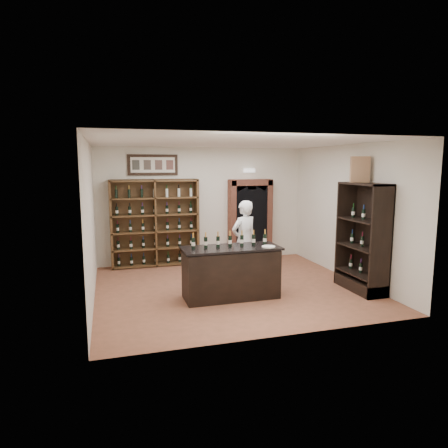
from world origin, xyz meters
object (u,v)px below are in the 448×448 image
(tasting_counter, at_px, (231,273))
(side_cabinet, at_px, (363,254))
(counter_bottle_0, at_px, (193,243))
(wine_crate, at_px, (360,169))
(wine_shelf, at_px, (155,223))
(shopkeeper, at_px, (244,241))

(tasting_counter, relative_size, side_cabinet, 0.85)
(counter_bottle_0, bearing_deg, wine_crate, -2.28)
(side_cabinet, distance_m, wine_crate, 1.72)
(counter_bottle_0, bearing_deg, tasting_counter, -5.18)
(wine_shelf, xyz_separation_m, side_cabinet, (3.82, -3.23, -0.35))
(wine_shelf, relative_size, shopkeeper, 1.23)
(shopkeeper, bearing_deg, side_cabinet, 125.49)
(side_cabinet, bearing_deg, counter_bottle_0, 173.95)
(wine_crate, bearing_deg, counter_bottle_0, -159.27)
(tasting_counter, relative_size, wine_crate, 3.59)
(tasting_counter, distance_m, counter_bottle_0, 0.95)
(wine_shelf, relative_size, counter_bottle_0, 7.33)
(shopkeeper, bearing_deg, tasting_counter, 38.59)
(tasting_counter, height_order, wine_crate, wine_crate)
(shopkeeper, bearing_deg, wine_shelf, -67.58)
(wine_shelf, bearing_deg, side_cabinet, -40.21)
(wine_shelf, relative_size, tasting_counter, 1.17)
(counter_bottle_0, distance_m, wine_crate, 3.69)
(tasting_counter, height_order, shopkeeper, shopkeeper)
(wine_shelf, height_order, wine_crate, wine_crate)
(tasting_counter, relative_size, shopkeeper, 1.05)
(tasting_counter, bearing_deg, shopkeeper, 59.48)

